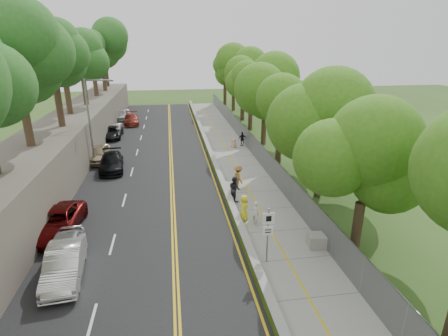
{
  "coord_description": "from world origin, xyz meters",
  "views": [
    {
      "loc": [
        -3.55,
        -18.06,
        10.88
      ],
      "look_at": [
        0.5,
        8.0,
        1.4
      ],
      "focal_mm": 28.0,
      "sensor_mm": 36.0,
      "label": 1
    }
  ],
  "objects_px": {
    "signpost": "(268,230)",
    "car_0": "(65,250)",
    "car_1": "(64,264)",
    "concrete_block": "(318,240)",
    "person_far": "(242,139)",
    "painter_0": "(244,208)",
    "construction_barrel": "(233,143)",
    "streetlight": "(92,117)",
    "car_2": "(58,222)"
  },
  "relations": [
    {
      "from": "concrete_block",
      "to": "person_far",
      "type": "distance_m",
      "value": 20.63
    },
    {
      "from": "concrete_block",
      "to": "painter_0",
      "type": "xyz_separation_m",
      "value": [
        -3.49,
        3.72,
        0.49
      ]
    },
    {
      "from": "signpost",
      "to": "person_far",
      "type": "relative_size",
      "value": 1.95
    },
    {
      "from": "concrete_block",
      "to": "car_1",
      "type": "distance_m",
      "value": 13.32
    },
    {
      "from": "car_0",
      "to": "car_2",
      "type": "height_order",
      "value": "car_0"
    },
    {
      "from": "concrete_block",
      "to": "person_far",
      "type": "bearing_deg",
      "value": 90.28
    },
    {
      "from": "signpost",
      "to": "concrete_block",
      "type": "relative_size",
      "value": 2.76
    },
    {
      "from": "car_1",
      "to": "person_far",
      "type": "height_order",
      "value": "person_far"
    },
    {
      "from": "streetlight",
      "to": "signpost",
      "type": "relative_size",
      "value": 2.58
    },
    {
      "from": "painter_0",
      "to": "person_far",
      "type": "height_order",
      "value": "painter_0"
    },
    {
      "from": "car_2",
      "to": "streetlight",
      "type": "bearing_deg",
      "value": 92.02
    },
    {
      "from": "streetlight",
      "to": "signpost",
      "type": "height_order",
      "value": "streetlight"
    },
    {
      "from": "car_2",
      "to": "person_far",
      "type": "distance_m",
      "value": 22.32
    },
    {
      "from": "streetlight",
      "to": "signpost",
      "type": "xyz_separation_m",
      "value": [
        11.51,
        -17.02,
        -2.68
      ]
    },
    {
      "from": "streetlight",
      "to": "signpost",
      "type": "bearing_deg",
      "value": -55.92
    },
    {
      "from": "person_far",
      "to": "construction_barrel",
      "type": "bearing_deg",
      "value": 8.85
    },
    {
      "from": "streetlight",
      "to": "car_0",
      "type": "xyz_separation_m",
      "value": [
        1.19,
        -15.46,
        -3.88
      ]
    },
    {
      "from": "streetlight",
      "to": "construction_barrel",
      "type": "distance_m",
      "value": 14.83
    },
    {
      "from": "painter_0",
      "to": "car_1",
      "type": "bearing_deg",
      "value": 105.46
    },
    {
      "from": "car_0",
      "to": "concrete_block",
      "type": "bearing_deg",
      "value": -6.86
    },
    {
      "from": "construction_barrel",
      "to": "painter_0",
      "type": "distance_m",
      "value": 16.72
    },
    {
      "from": "signpost",
      "to": "car_0",
      "type": "xyz_separation_m",
      "value": [
        -10.33,
        1.56,
        -1.2
      ]
    },
    {
      "from": "painter_0",
      "to": "car_2",
      "type": "bearing_deg",
      "value": 80.41
    },
    {
      "from": "signpost",
      "to": "car_0",
      "type": "bearing_deg",
      "value": 171.43
    },
    {
      "from": "concrete_block",
      "to": "painter_0",
      "type": "relative_size",
      "value": 0.65
    },
    {
      "from": "construction_barrel",
      "to": "signpost",
      "type": "bearing_deg",
      "value": -95.59
    },
    {
      "from": "concrete_block",
      "to": "car_0",
      "type": "xyz_separation_m",
      "value": [
        -13.58,
        0.56,
        0.34
      ]
    },
    {
      "from": "car_1",
      "to": "painter_0",
      "type": "relative_size",
      "value": 2.65
    },
    {
      "from": "car_0",
      "to": "car_2",
      "type": "xyz_separation_m",
      "value": [
        -1.29,
        3.33,
        -0.01
      ]
    },
    {
      "from": "construction_barrel",
      "to": "painter_0",
      "type": "relative_size",
      "value": 0.52
    },
    {
      "from": "car_1",
      "to": "car_2",
      "type": "xyz_separation_m",
      "value": [
        -1.57,
        4.58,
        -0.04
      ]
    },
    {
      "from": "car_0",
      "to": "car_1",
      "type": "bearing_deg",
      "value": -82.04
    },
    {
      "from": "car_0",
      "to": "car_1",
      "type": "xyz_separation_m",
      "value": [
        0.28,
        -1.25,
        0.03
      ]
    },
    {
      "from": "streetlight",
      "to": "concrete_block",
      "type": "xyz_separation_m",
      "value": [
        14.76,
        -16.02,
        -4.22
      ]
    },
    {
      "from": "streetlight",
      "to": "concrete_block",
      "type": "bearing_deg",
      "value": -47.34
    },
    {
      "from": "car_0",
      "to": "construction_barrel",
      "type": "bearing_deg",
      "value": 53.32
    },
    {
      "from": "person_far",
      "to": "painter_0",
      "type": "bearing_deg",
      "value": 69.5
    },
    {
      "from": "person_far",
      "to": "concrete_block",
      "type": "bearing_deg",
      "value": 81.1
    },
    {
      "from": "car_0",
      "to": "person_far",
      "type": "distance_m",
      "value": 24.17
    },
    {
      "from": "streetlight",
      "to": "person_far",
      "type": "distance_m",
      "value": 15.83
    },
    {
      "from": "concrete_block",
      "to": "painter_0",
      "type": "height_order",
      "value": "painter_0"
    },
    {
      "from": "car_2",
      "to": "car_0",
      "type": "bearing_deg",
      "value": -66.25
    },
    {
      "from": "person_far",
      "to": "signpost",
      "type": "bearing_deg",
      "value": 72.53
    },
    {
      "from": "car_1",
      "to": "streetlight",
      "type": "bearing_deg",
      "value": 89.07
    },
    {
      "from": "signpost",
      "to": "concrete_block",
      "type": "xyz_separation_m",
      "value": [
        3.25,
        0.99,
        -1.54
      ]
    },
    {
      "from": "construction_barrel",
      "to": "person_far",
      "type": "height_order",
      "value": "person_far"
    },
    {
      "from": "car_2",
      "to": "painter_0",
      "type": "xyz_separation_m",
      "value": [
        11.38,
        -0.17,
        0.16
      ]
    },
    {
      "from": "concrete_block",
      "to": "car_1",
      "type": "xyz_separation_m",
      "value": [
        -13.3,
        -0.69,
        0.37
      ]
    },
    {
      "from": "car_2",
      "to": "person_far",
      "type": "height_order",
      "value": "person_far"
    },
    {
      "from": "concrete_block",
      "to": "car_1",
      "type": "bearing_deg",
      "value": -177.04
    }
  ]
}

